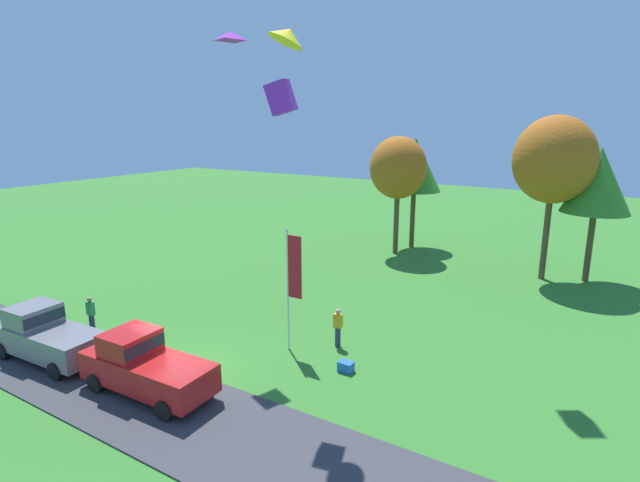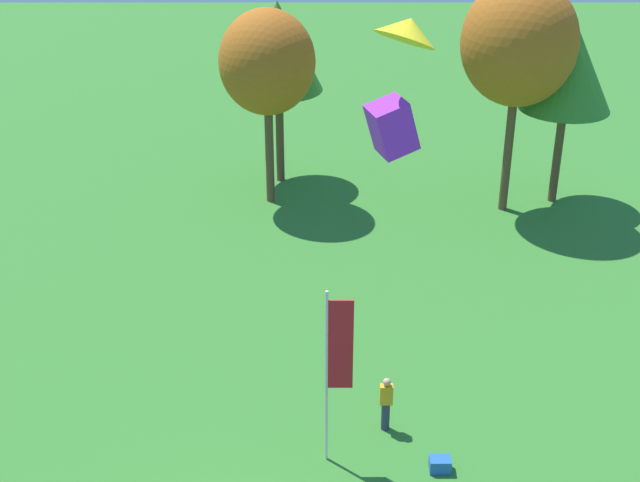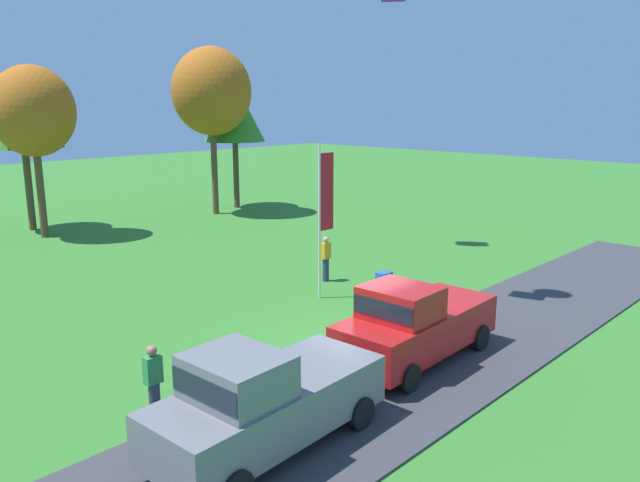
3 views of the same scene
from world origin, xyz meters
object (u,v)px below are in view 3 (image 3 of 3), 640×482
Objects in this scene: tree_right_of_center at (33,112)px; tree_far_left at (234,111)px; car_pickup_mid_row at (413,323)px; tree_far_right at (21,110)px; person_beside_suv at (154,383)px; cooler_box at (384,277)px; person_watching_sky at (326,258)px; tree_left_of_center at (212,92)px; flag_banner at (324,202)px; car_pickup_by_flagpole at (262,400)px.

tree_right_of_center reaches higher than tree_far_left.
tree_far_right reaches higher than car_pickup_mid_row.
tree_far_left reaches higher than person_beside_suv.
car_pickup_mid_row reaches higher than person_beside_suv.
cooler_box is (5.31, -17.17, -5.92)m from tree_right_of_center.
tree_far_right is at bearing 104.32° from cooler_box.
person_beside_suv is at bearing -166.07° from cooler_box.
tree_far_right reaches higher than person_watching_sky.
tree_far_right is at bearing 162.03° from tree_left_of_center.
tree_far_left is (12.27, 22.24, 4.89)m from car_pickup_mid_row.
flag_banner is at bearing 170.33° from cooler_box.
tree_right_of_center is at bearing 104.43° from person_watching_sky.
tree_far_right is (5.80, 24.86, 5.07)m from car_pickup_by_flagpole.
flag_banner is (-7.40, -15.86, -3.84)m from tree_left_of_center.
flag_banner is (-1.43, -1.25, 2.43)m from person_watching_sky.
car_pickup_by_flagpole is at bearing -153.32° from cooler_box.
tree_right_of_center is 1.05× the size of tree_far_left.
tree_right_of_center reaches higher than cooler_box.
tree_right_of_center is at bearing 72.74° from person_beside_suv.
tree_right_of_center is 0.86× the size of tree_left_of_center.
car_pickup_mid_row is 2.95× the size of person_watching_sky.
tree_right_of_center is 18.92m from cooler_box.
car_pickup_by_flagpole is 11.83m from person_watching_sky.
tree_left_of_center reaches higher than person_beside_suv.
tree_left_of_center is 1.86× the size of flag_banner.
tree_far_left is (2.32, 0.86, -1.14)m from tree_left_of_center.
tree_far_right is at bearing 81.39° from tree_right_of_center.
tree_left_of_center reaches higher than tree_far_left.
tree_left_of_center is (16.16, 19.20, 6.27)m from person_beside_suv.
tree_left_of_center is 2.72m from tree_far_left.
car_pickup_mid_row is 0.62× the size of tree_far_right.
car_pickup_mid_row is 0.52× the size of tree_left_of_center.
tree_left_of_center is at bearing 65.04° from car_pickup_mid_row.
car_pickup_by_flagpole is 0.64× the size of tree_far_left.
tree_left_of_center is (9.60, -3.11, 0.97)m from tree_far_right.
car_pickup_mid_row is 9.02× the size of cooler_box.
person_watching_sky and person_beside_suv have the same top height.
flag_banner is (8.00, 5.88, 2.20)m from car_pickup_by_flagpole.
tree_left_of_center is at bearing 67.78° from person_watching_sky.
tree_left_of_center is at bearing -4.79° from tree_right_of_center.
cooler_box is at bearing 13.93° from person_beside_suv.
car_pickup_mid_row is (5.45, 0.37, 0.00)m from car_pickup_by_flagpole.
tree_left_of_center is 1.23× the size of tree_far_left.
car_pickup_mid_row reaches higher than cooler_box.
tree_far_left is at bearing 61.83° from person_watching_sky.
tree_far_right reaches higher than cooler_box.
tree_right_of_center is (0.01, 22.21, 5.02)m from car_pickup_mid_row.
flag_banner reaches higher than person_beside_suv.
person_beside_suv is 0.18× the size of tree_left_of_center.
tree_far_right is at bearing 169.30° from tree_far_left.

